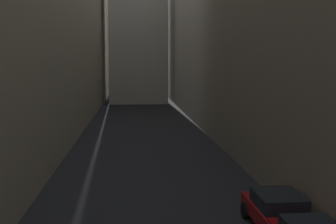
{
  "coord_description": "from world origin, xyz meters",
  "views": [
    {
      "loc": [
        -0.98,
        6.06,
        6.23
      ],
      "look_at": [
        0.0,
        17.83,
        4.87
      ],
      "focal_mm": 45.7,
      "sensor_mm": 36.0,
      "label": 1
    }
  ],
  "objects": [
    {
      "name": "ground_plane",
      "position": [
        0.0,
        48.0,
        0.0
      ],
      "size": [
        264.0,
        264.0,
        0.0
      ],
      "primitive_type": "plane",
      "color": "black"
    },
    {
      "name": "building_block_right",
      "position": [
        11.9,
        50.0,
        9.58
      ],
      "size": [
        12.8,
        108.0,
        19.17
      ],
      "primitive_type": "cube",
      "color": "#756B5B",
      "rests_on": "ground"
    },
    {
      "name": "parked_car_right_far",
      "position": [
        4.4,
        20.97,
        0.74
      ],
      "size": [
        2.0,
        4.26,
        1.41
      ],
      "rotation": [
        0.0,
        0.0,
        1.57
      ],
      "color": "maroon",
      "rests_on": "ground"
    }
  ]
}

